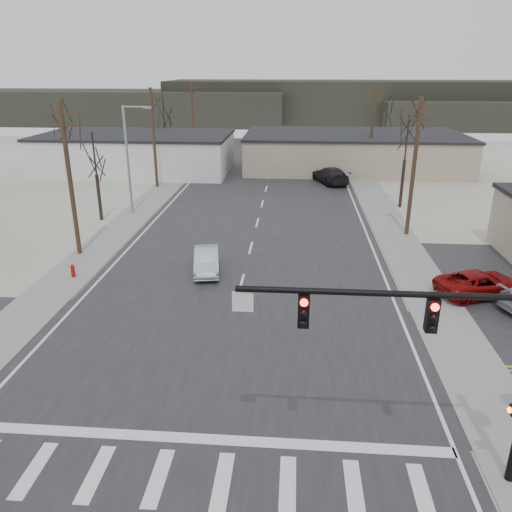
{
  "coord_description": "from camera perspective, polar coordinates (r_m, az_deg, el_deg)",
  "views": [
    {
      "loc": [
        2.96,
        -18.69,
        11.97
      ],
      "look_at": [
        1.02,
        5.75,
        2.6
      ],
      "focal_mm": 35.0,
      "sensor_mm": 36.0,
      "label": 1
    }
  ],
  "objects": [
    {
      "name": "ground",
      "position": [
        22.39,
        -3.85,
        -11.45
      ],
      "size": [
        140.0,
        140.0,
        0.0
      ],
      "primitive_type": "plane",
      "color": "silver",
      "rests_on": "ground"
    },
    {
      "name": "main_road",
      "position": [
        35.86,
        -0.46,
        1.46
      ],
      "size": [
        18.0,
        110.0,
        0.05
      ],
      "primitive_type": "cube",
      "color": "#232325",
      "rests_on": "ground"
    },
    {
      "name": "cross_road",
      "position": [
        22.38,
        -3.85,
        -11.41
      ],
      "size": [
        90.0,
        10.0,
        0.04
      ],
      "primitive_type": "cube",
      "color": "#232325",
      "rests_on": "ground"
    },
    {
      "name": "sidewalk_left",
      "position": [
        42.7,
        -14.22,
        4.03
      ],
      "size": [
        3.0,
        90.0,
        0.06
      ],
      "primitive_type": "cube",
      "color": "gray",
      "rests_on": "ground"
    },
    {
      "name": "sidewalk_right",
      "position": [
        41.2,
        15.04,
        3.34
      ],
      "size": [
        3.0,
        90.0,
        0.06
      ],
      "primitive_type": "cube",
      "color": "gray",
      "rests_on": "ground"
    },
    {
      "name": "traffic_signal_mast",
      "position": [
        15.28,
        23.07,
        -9.45
      ],
      "size": [
        8.95,
        0.43,
        7.2
      ],
      "color": "black",
      "rests_on": "ground"
    },
    {
      "name": "fire_hydrant",
      "position": [
        31.91,
        -20.2,
        -1.6
      ],
      "size": [
        0.24,
        0.24,
        0.87
      ],
      "color": "#A50C0C",
      "rests_on": "ground"
    },
    {
      "name": "building_left_far",
      "position": [
        62.43,
        -13.48,
        11.4
      ],
      "size": [
        22.3,
        12.3,
        4.5
      ],
      "color": "silver",
      "rests_on": "ground"
    },
    {
      "name": "building_right_far",
      "position": [
        63.84,
        11.04,
        11.7
      ],
      "size": [
        26.3,
        14.3,
        4.3
      ],
      "color": "tan",
      "rests_on": "ground"
    },
    {
      "name": "upole_left_b",
      "position": [
        34.59,
        -20.51,
        8.36
      ],
      "size": [
        2.2,
        0.3,
        10.0
      ],
      "color": "#452E20",
      "rests_on": "ground"
    },
    {
      "name": "upole_left_c",
      "position": [
        53.14,
        -11.61,
        13.21
      ],
      "size": [
        2.2,
        0.3,
        10.0
      ],
      "color": "#452E20",
      "rests_on": "ground"
    },
    {
      "name": "upole_left_d",
      "position": [
        72.47,
        -7.26,
        15.41
      ],
      "size": [
        2.2,
        0.3,
        10.0
      ],
      "color": "#452E20",
      "rests_on": "ground"
    },
    {
      "name": "upole_right_a",
      "position": [
        38.27,
        17.61,
        9.8
      ],
      "size": [
        2.2,
        0.3,
        10.0
      ],
      "color": "#452E20",
      "rests_on": "ground"
    },
    {
      "name": "upole_right_b",
      "position": [
        59.69,
        13.12,
        13.9
      ],
      "size": [
        2.2,
        0.3,
        10.0
      ],
      "color": "#452E20",
      "rests_on": "ground"
    },
    {
      "name": "streetlight_main",
      "position": [
        43.5,
        -14.25,
        11.19
      ],
      "size": [
        2.4,
        0.25,
        9.0
      ],
      "color": "gray",
      "rests_on": "ground"
    },
    {
      "name": "tree_left_near",
      "position": [
        42.39,
        -17.98,
        10.77
      ],
      "size": [
        3.3,
        3.3,
        7.35
      ],
      "color": "black",
      "rests_on": "ground"
    },
    {
      "name": "tree_right_mid",
      "position": [
        46.09,
        16.85,
        12.52
      ],
      "size": [
        3.74,
        3.74,
        8.33
      ],
      "color": "black",
      "rests_on": "ground"
    },
    {
      "name": "tree_left_far",
      "position": [
        67.12,
        -10.52,
        15.72
      ],
      "size": [
        3.96,
        3.96,
        8.82
      ],
      "color": "black",
      "rests_on": "ground"
    },
    {
      "name": "tree_right_far",
      "position": [
        71.99,
        14.66,
        15.18
      ],
      "size": [
        3.52,
        3.52,
        7.84
      ],
      "color": "black",
      "rests_on": "ground"
    },
    {
      "name": "tree_left_mid",
      "position": [
        58.58,
        -21.38,
        13.97
      ],
      "size": [
        3.96,
        3.96,
        8.82
      ],
      "color": "black",
      "rests_on": "ground"
    },
    {
      "name": "hill_left",
      "position": [
        117.32,
        -14.96,
        16.11
      ],
      "size": [
        70.0,
        18.0,
        7.0
      ],
      "primitive_type": "cube",
      "color": "#333026",
      "rests_on": "ground"
    },
    {
      "name": "hill_center",
      "position": [
        115.56,
        10.98,
        16.85
      ],
      "size": [
        80.0,
        18.0,
        9.0
      ],
      "primitive_type": "cube",
      "color": "#333026",
      "rests_on": "ground"
    },
    {
      "name": "sedan_crossing",
      "position": [
        30.88,
        -5.68,
        -0.5
      ],
      "size": [
        2.18,
        4.45,
        1.4
      ],
      "primitive_type": "imported",
      "rotation": [
        0.0,
        0.0,
        0.17
      ],
      "color": "#A9AFB4",
      "rests_on": "main_road"
    },
    {
      "name": "car_far_a",
      "position": [
        55.27,
        8.46,
        9.14
      ],
      "size": [
        4.34,
        6.36,
        1.71
      ],
      "primitive_type": "imported",
      "rotation": [
        0.0,
        0.0,
        3.51
      ],
      "color": "black",
      "rests_on": "main_road"
    },
    {
      "name": "car_far_b",
      "position": [
        84.75,
        -0.42,
        13.26
      ],
      "size": [
        2.56,
        4.03,
        1.28
      ],
      "primitive_type": "imported",
      "rotation": [
        0.0,
        0.0,
        0.3
      ],
      "color": "black",
      "rests_on": "main_road"
    },
    {
      "name": "car_parked_red",
      "position": [
        30.2,
        24.23,
        -2.91
      ],
      "size": [
        5.4,
        3.71,
        1.37
      ],
      "primitive_type": "imported",
      "rotation": [
        0.0,
        0.0,
        1.89
      ],
      "color": "#820707",
      "rests_on": "parking_lot"
    }
  ]
}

